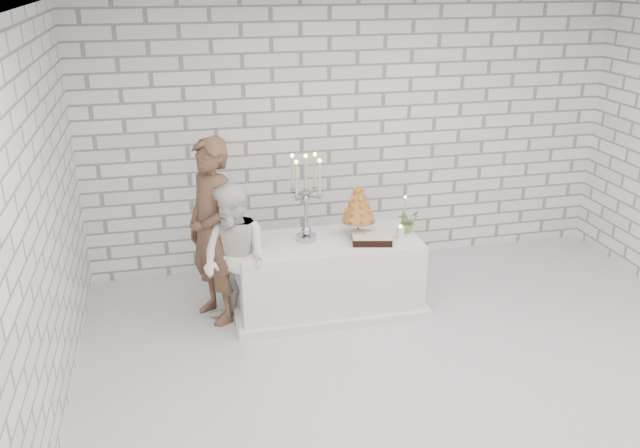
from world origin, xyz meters
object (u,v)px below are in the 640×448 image
at_px(groom, 213,232).
at_px(bride, 235,260).
at_px(candelabra, 306,198).
at_px(croquembouche, 358,210).
at_px(cake_table, 328,274).

distance_m(groom, bride, 0.38).
bearing_deg(candelabra, bride, -160.69).
bearing_deg(bride, croquembouche, 63.55).
height_order(groom, bride, groom).
xyz_separation_m(cake_table, croquembouche, (0.32, 0.05, 0.64)).
bearing_deg(groom, candelabra, 62.36).
xyz_separation_m(cake_table, candelabra, (-0.21, 0.05, 0.81)).
bearing_deg(cake_table, croquembouche, 8.99).
distance_m(cake_table, groom, 1.24).
height_order(candelabra, croquembouche, candelabra).
distance_m(cake_table, bride, 1.02).
height_order(groom, candelabra, groom).
xyz_separation_m(groom, candelabra, (0.91, -0.02, 0.27)).
distance_m(candelabra, croquembouche, 0.55).
distance_m(groom, candelabra, 0.95).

